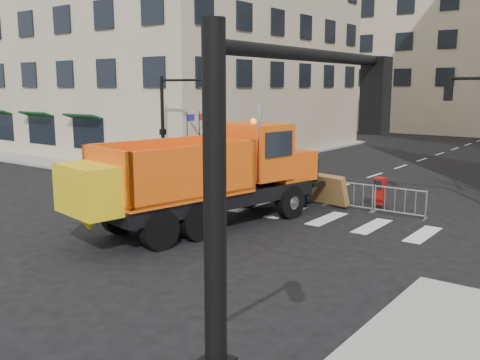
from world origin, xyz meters
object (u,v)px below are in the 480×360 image
Objects in this scene: newspaper_box at (379,191)px; cop_a at (304,188)px; cop_b at (287,179)px; plow_truck at (204,174)px; cop_c at (277,182)px; worker at (225,166)px.

cop_a is at bearing -148.98° from newspaper_box.
newspaper_box is at bearing -166.33° from cop_b.
cop_a is at bearing -3.02° from plow_truck.
plow_truck reaches higher than cop_c.
cop_c is 4.26m from newspaper_box.
plow_truck is 5.58× the size of cop_b.
worker is (-4.76, 1.73, -0.07)m from cop_b.
newspaper_box is (3.75, 6.62, -1.20)m from plow_truck.
plow_truck is 5.24m from cop_c.
cop_b is 1.27× the size of worker.
newspaper_box is (8.25, -0.23, -0.25)m from worker.
cop_b is (-0.95, 0.26, 0.21)m from cop_a.
worker is at bearing 174.75° from newspaper_box.
cop_a is 1.01× the size of worker.
cop_b is 5.06m from worker.
plow_truck is at bearing -87.87° from worker.
plow_truck reaches higher than cop_a.
cop_c is at bearing -162.99° from newspaper_box.
cop_c is at bearing 13.53° from plow_truck.
newspaper_box is (2.54, 1.76, -0.11)m from cop_a.
cop_a is 0.79× the size of cop_b.
cop_c reaches higher than newspaper_box.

